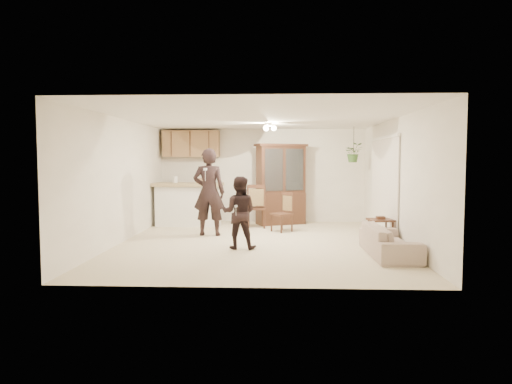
{
  "coord_description": "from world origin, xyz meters",
  "views": [
    {
      "loc": [
        0.37,
        -9.09,
        1.66
      ],
      "look_at": [
        -0.05,
        0.4,
        1.0
      ],
      "focal_mm": 32.0,
      "sensor_mm": 36.0,
      "label": 1
    }
  ],
  "objects_px": {
    "side_table": "(380,231)",
    "chair_hutch_left": "(282,221)",
    "sofa": "(389,235)",
    "chair_bar": "(170,212)",
    "chair_hutch_right": "(256,215)",
    "china_hutch": "(281,185)",
    "adult": "(209,195)",
    "child": "(239,213)"
  },
  "relations": [
    {
      "from": "chair_hutch_right",
      "to": "child",
      "type": "bearing_deg",
      "value": 83.86
    },
    {
      "from": "child",
      "to": "chair_hutch_right",
      "type": "relative_size",
      "value": 1.26
    },
    {
      "from": "sofa",
      "to": "chair_hutch_right",
      "type": "xyz_separation_m",
      "value": [
        -2.46,
        3.26,
        -0.06
      ]
    },
    {
      "from": "adult",
      "to": "sofa",
      "type": "bearing_deg",
      "value": 150.92
    },
    {
      "from": "china_hutch",
      "to": "side_table",
      "type": "relative_size",
      "value": 3.76
    },
    {
      "from": "child",
      "to": "china_hutch",
      "type": "bearing_deg",
      "value": -98.69
    },
    {
      "from": "child",
      "to": "chair_bar",
      "type": "distance_m",
      "value": 4.04
    },
    {
      "from": "sofa",
      "to": "chair_bar",
      "type": "bearing_deg",
      "value": 49.92
    },
    {
      "from": "child",
      "to": "chair_hutch_left",
      "type": "distance_m",
      "value": 2.29
    },
    {
      "from": "side_table",
      "to": "chair_bar",
      "type": "bearing_deg",
      "value": 149.87
    },
    {
      "from": "chair_bar",
      "to": "chair_hutch_right",
      "type": "bearing_deg",
      "value": -30.63
    },
    {
      "from": "adult",
      "to": "china_hutch",
      "type": "height_order",
      "value": "china_hutch"
    },
    {
      "from": "china_hutch",
      "to": "side_table",
      "type": "distance_m",
      "value": 3.46
    },
    {
      "from": "child",
      "to": "china_hutch",
      "type": "distance_m",
      "value": 3.46
    },
    {
      "from": "chair_bar",
      "to": "adult",
      "type": "bearing_deg",
      "value": -69.93
    },
    {
      "from": "china_hutch",
      "to": "chair_hutch_left",
      "type": "relative_size",
      "value": 2.26
    },
    {
      "from": "sofa",
      "to": "china_hutch",
      "type": "bearing_deg",
      "value": 25.06
    },
    {
      "from": "side_table",
      "to": "chair_hutch_right",
      "type": "xyz_separation_m",
      "value": [
        -2.56,
        2.15,
        0.04
      ]
    },
    {
      "from": "adult",
      "to": "chair_hutch_right",
      "type": "xyz_separation_m",
      "value": [
        0.99,
        1.26,
        -0.6
      ]
    },
    {
      "from": "chair_bar",
      "to": "sofa",
      "type": "bearing_deg",
      "value": -53.79
    },
    {
      "from": "sofa",
      "to": "child",
      "type": "distance_m",
      "value": 2.74
    },
    {
      "from": "side_table",
      "to": "chair_hutch_right",
      "type": "distance_m",
      "value": 3.34
    },
    {
      "from": "sofa",
      "to": "side_table",
      "type": "bearing_deg",
      "value": -5.59
    },
    {
      "from": "chair_hutch_left",
      "to": "chair_hutch_right",
      "type": "height_order",
      "value": "chair_hutch_right"
    },
    {
      "from": "child",
      "to": "side_table",
      "type": "distance_m",
      "value": 2.86
    },
    {
      "from": "side_table",
      "to": "sofa",
      "type": "bearing_deg",
      "value": -95.06
    },
    {
      "from": "sofa",
      "to": "chair_hutch_left",
      "type": "height_order",
      "value": "chair_hutch_left"
    },
    {
      "from": "china_hutch",
      "to": "chair_bar",
      "type": "relative_size",
      "value": 2.02
    },
    {
      "from": "adult",
      "to": "chair_hutch_left",
      "type": "distance_m",
      "value": 1.84
    },
    {
      "from": "sofa",
      "to": "chair_bar",
      "type": "distance_m",
      "value": 6.2
    },
    {
      "from": "child",
      "to": "chair_hutch_left",
      "type": "xyz_separation_m",
      "value": [
        0.83,
        2.09,
        -0.42
      ]
    },
    {
      "from": "chair_bar",
      "to": "chair_hutch_right",
      "type": "distance_m",
      "value": 2.42
    },
    {
      "from": "sofa",
      "to": "adult",
      "type": "bearing_deg",
      "value": 59.33
    },
    {
      "from": "side_table",
      "to": "chair_hutch_left",
      "type": "bearing_deg",
      "value": 142.36
    },
    {
      "from": "child",
      "to": "side_table",
      "type": "height_order",
      "value": "child"
    },
    {
      "from": "sofa",
      "to": "side_table",
      "type": "relative_size",
      "value": 3.38
    },
    {
      "from": "sofa",
      "to": "chair_bar",
      "type": "xyz_separation_m",
      "value": [
        -4.78,
        3.94,
        -0.08
      ]
    },
    {
      "from": "side_table",
      "to": "chair_hutch_left",
      "type": "distance_m",
      "value": 2.45
    },
    {
      "from": "chair_bar",
      "to": "chair_hutch_left",
      "type": "relative_size",
      "value": 1.12
    },
    {
      "from": "child",
      "to": "china_hutch",
      "type": "relative_size",
      "value": 0.65
    },
    {
      "from": "side_table",
      "to": "chair_hutch_left",
      "type": "relative_size",
      "value": 0.6
    },
    {
      "from": "china_hutch",
      "to": "chair_hutch_right",
      "type": "distance_m",
      "value": 1.12
    }
  ]
}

